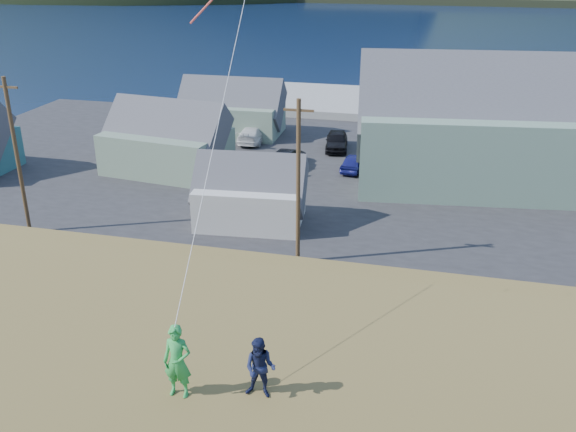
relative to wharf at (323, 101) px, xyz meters
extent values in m
plane|color=#0A1638|center=(6.00, -40.00, -0.45)|extent=(900.00, 900.00, 0.00)
cube|color=#4C3D19|center=(6.00, -42.00, -0.40)|extent=(110.00, 8.00, 0.10)
cube|color=#28282B|center=(6.00, -23.00, -0.39)|extent=(72.00, 36.00, 0.12)
cube|color=gray|center=(0.00, 0.00, 0.00)|extent=(26.00, 14.00, 0.90)
cube|color=slate|center=(-7.48, -25.62, 1.27)|extent=(9.66, 7.08, 3.19)
cube|color=#47474C|center=(-7.48, -25.62, 3.66)|extent=(10.13, 6.94, 5.78)
cube|color=silver|center=(1.80, -33.83, 0.97)|extent=(6.90, 5.21, 2.60)
cube|color=#47474C|center=(1.80, -33.83, 2.92)|extent=(7.39, 5.24, 4.63)
cube|color=slate|center=(-5.98, -14.18, 1.13)|extent=(9.28, 5.71, 2.93)
cube|color=#47474C|center=(-5.98, -14.18, 3.42)|extent=(9.78, 5.70, 5.47)
cylinder|color=#47331E|center=(-11.18, -38.50, 4.49)|extent=(0.24, 0.24, 9.63)
cylinder|color=#47331E|center=(5.97, -38.50, 4.31)|extent=(0.24, 0.24, 9.28)
imported|color=black|center=(4.46, -16.85, 0.46)|extent=(2.47, 4.83, 1.58)
imported|color=black|center=(1.38, -22.49, 0.42)|extent=(2.46, 5.29, 1.50)
imported|color=white|center=(-3.19, -16.26, 0.42)|extent=(2.18, 5.19, 1.50)
imported|color=navy|center=(6.74, -22.05, 0.34)|extent=(1.97, 4.07, 1.34)
imported|color=#324E7E|center=(9.59, -14.50, 0.36)|extent=(1.73, 4.25, 1.37)
imported|color=#A0A0A4|center=(-7.95, -21.06, 0.40)|extent=(1.63, 4.46, 1.46)
imported|color=green|center=(7.91, -59.10, 7.65)|extent=(0.66, 0.44, 1.80)
imported|color=#171D3F|center=(9.71, -58.70, 7.50)|extent=(0.73, 0.57, 1.49)
cylinder|color=white|center=(7.52, -54.46, 12.24)|extent=(0.02, 0.02, 11.88)
camera|label=1|loc=(13.12, -70.03, 16.22)|focal=40.00mm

